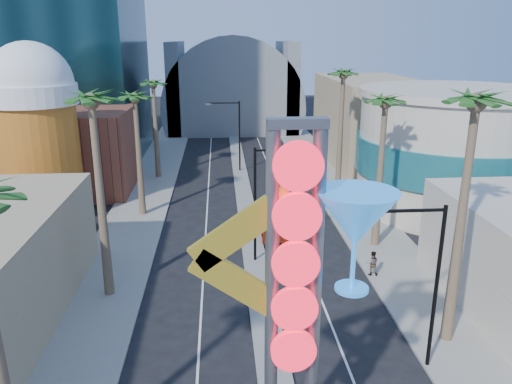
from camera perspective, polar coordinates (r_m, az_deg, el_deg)
The scene contains 20 objects.
sidewalk_west at distance 49.02m, azimuth -12.55°, elevation -0.53°, with size 5.00×100.00×0.15m, color gray.
sidewalk_east at distance 49.89m, azimuth 9.57°, elevation -0.04°, with size 5.00×100.00×0.15m, color gray.
median at distance 51.40m, azimuth -1.56°, elevation 0.73°, with size 1.60×84.00×0.15m, color gray.
brick_filler_west at distance 52.20m, azimuth -19.48°, elevation 4.44°, with size 10.00×10.00×8.00m, color brown.
filler_east at distance 62.71m, azimuth 12.85°, elevation 7.96°, with size 10.00×20.00×10.00m, color tan.
beer_mug at distance 44.30m, azimuth -23.81°, elevation 6.88°, with size 7.00×7.00×14.50m.
turquoise_building at distance 46.89m, azimuth 21.52°, elevation 4.41°, with size 16.60×16.60×10.60m.
canopy at distance 83.88m, azimuth -2.72°, elevation 10.17°, with size 22.00×16.00×22.00m.
neon_sign at distance 16.30m, azimuth 7.22°, elevation -10.11°, with size 6.53×2.60×12.55m.
streetlight_0 at distance 32.85m, azimuth 0.84°, elevation -0.20°, with size 3.79×0.25×8.00m.
streetlight_1 at distance 56.10m, azimuth -2.46°, elevation 7.18°, with size 3.79×0.25×8.00m.
streetlight_2 at distance 23.41m, azimuth 19.00°, elevation -8.82°, with size 3.45×0.25×8.00m.
palm_1 at distance 28.29m, azimuth -18.20°, elevation 8.45°, with size 2.40×2.40×12.70m.
palm_2 at distance 42.08m, azimuth -13.64°, elevation 9.64°, with size 2.40×2.40×11.20m.
palm_3 at distance 53.88m, azimuth -11.65°, elevation 11.37°, with size 2.40×2.40×11.20m.
palm_5 at distance 24.25m, azimuth 23.68°, elevation 7.57°, with size 2.40×2.40×13.20m.
palm_6 at distance 35.39m, azimuth 14.52°, elevation 8.93°, with size 2.40×2.40×11.70m.
palm_7 at distance 46.74m, azimuth 9.93°, elevation 12.25°, with size 2.40×2.40×12.70m.
red_pickup at distance 38.55m, azimuth 2.58°, elevation -3.96°, with size 2.60×5.63×1.56m, color #9C240C.
pedestrian_b at distance 32.98m, azimuth 13.14°, elevation -7.92°, with size 0.79×0.61×1.62m, color gray.
Camera 1 is at (-2.26, -11.19, 14.79)m, focal length 35.00 mm.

